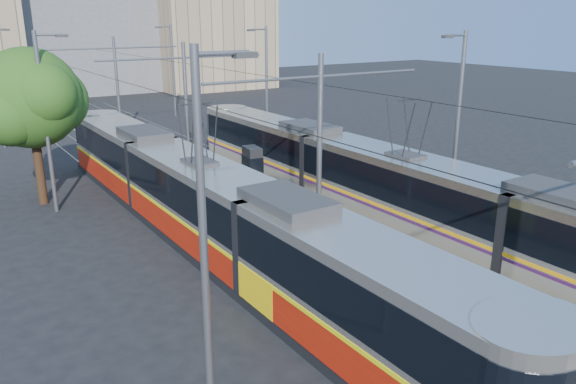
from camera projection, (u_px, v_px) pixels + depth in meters
ground at (491, 341)px, 15.35m from camera, size 160.00×160.00×0.00m
platform at (214, 187)px, 28.85m from camera, size 4.00×50.00×0.30m
tactile_strip_left at (188, 189)px, 28.03m from camera, size 0.70×50.00×0.01m
tactile_strip_right at (239, 180)px, 29.56m from camera, size 0.70×50.00×0.01m
rails at (214, 190)px, 28.89m from camera, size 8.71×70.00×0.03m
tram_left at (202, 203)px, 21.43m from camera, size 2.43×29.74×5.50m
tram_right at (403, 191)px, 22.40m from camera, size 2.43×32.32×5.50m
catenary at (238, 110)px, 25.29m from camera, size 9.20×70.00×7.00m
street_lamps at (179, 100)px, 30.84m from camera, size 15.18×38.22×8.00m
shelter at (253, 171)px, 26.40m from camera, size 0.83×1.19×2.44m
tree at (36, 99)px, 25.70m from camera, size 5.02×4.64×7.29m
building_centre at (82, 30)px, 67.39m from camera, size 18.36×14.28×14.21m
building_right at (210, 41)px, 70.39m from camera, size 14.28×10.20×11.56m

